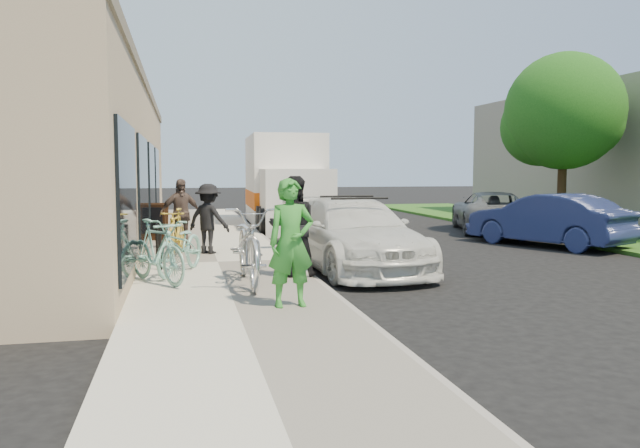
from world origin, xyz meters
TOP-DOWN VIEW (x-y plane):
  - ground at (0.00, 0.00)m, footprint 120.00×120.00m
  - sidewalk at (-2.00, 3.00)m, footprint 3.00×34.00m
  - curb at (-0.45, 3.00)m, footprint 0.12×34.00m
  - storefront at (-5.24, 7.99)m, footprint 3.60×20.00m
  - bike_rack at (-3.13, 2.44)m, footprint 0.13×0.59m
  - sandwich_board at (-3.38, 7.23)m, footprint 0.69×0.70m
  - sedan_white at (0.64, 2.34)m, footprint 2.39×5.07m
  - sedan_silver at (0.53, 5.95)m, footprint 1.53×3.23m
  - moving_truck at (0.90, 11.96)m, footprint 2.67×6.60m
  - far_car_blue at (6.64, 4.91)m, footprint 3.06×4.44m
  - far_car_gray at (7.15, 8.86)m, footprint 3.52×5.11m
  - median_tree at (8.83, 7.66)m, footprint 3.58×3.58m
  - tandem_bike at (-1.63, 0.41)m, footprint 0.86×2.45m
  - woman_rider at (-1.26, -1.39)m, footprint 0.67×0.47m
  - man_standing at (-0.80, 1.01)m, footprint 0.90×0.73m
  - cruiser_bike_a at (-3.11, 0.82)m, footprint 1.31×1.74m
  - cruiser_bike_b at (-2.72, 1.73)m, footprint 1.34×2.00m
  - cruiser_bike_c at (-2.82, 3.95)m, footprint 0.80×1.77m
  - bystander_a at (-2.12, 4.31)m, footprint 1.15×1.05m
  - bystander_b at (-2.72, 5.22)m, footprint 1.03×0.61m

SIDE VIEW (x-z plane):
  - ground at x=0.00m, z-range 0.00..0.00m
  - curb at x=-0.45m, z-range 0.00..0.13m
  - sidewalk at x=-2.00m, z-range 0.00..0.15m
  - sedan_silver at x=0.53m, z-range 0.00..1.07m
  - sandwich_board at x=-3.38m, z-range 0.16..1.13m
  - cruiser_bike_b at x=-2.72m, z-range 0.15..1.15m
  - far_car_gray at x=7.15m, z-range 0.00..1.30m
  - bike_rack at x=-3.13m, z-range 0.24..1.07m
  - cruiser_bike_c at x=-2.82m, z-range 0.15..1.18m
  - cruiser_bike_a at x=-3.11m, z-range 0.15..1.19m
  - far_car_blue at x=6.64m, z-range 0.00..1.39m
  - sedan_white at x=0.64m, z-range -0.02..1.45m
  - tandem_bike at x=-1.63m, z-range 0.15..1.43m
  - bystander_a at x=-2.12m, z-range 0.15..1.70m
  - bystander_b at x=-2.72m, z-range 0.15..1.80m
  - woman_rider at x=-1.26m, z-range 0.15..1.89m
  - man_standing at x=-0.80m, z-range 0.15..1.90m
  - moving_truck at x=0.90m, z-range -0.18..3.02m
  - storefront at x=-5.24m, z-range 0.01..4.24m
  - median_tree at x=8.83m, z-range 0.90..6.39m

